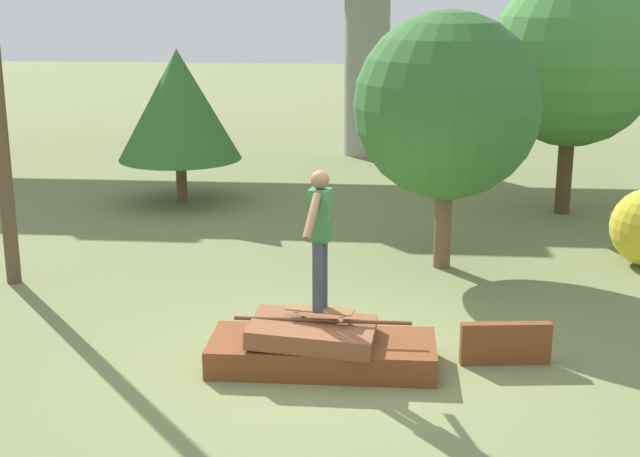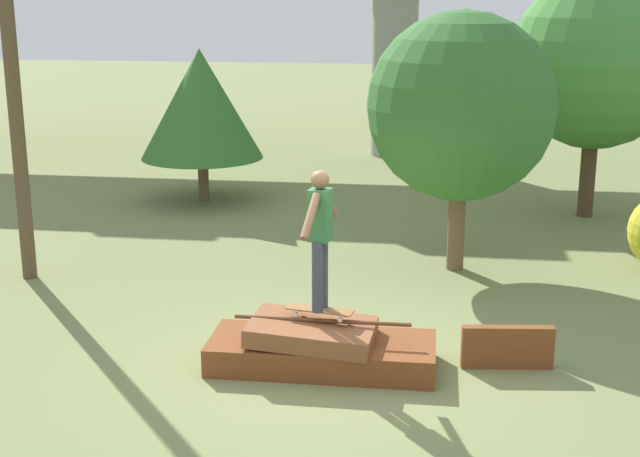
# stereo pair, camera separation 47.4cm
# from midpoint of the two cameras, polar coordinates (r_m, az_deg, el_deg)

# --- Properties ---
(ground_plane) EXTENTS (80.00, 80.00, 0.00)m
(ground_plane) POSITION_cam_midpoint_polar(r_m,az_deg,el_deg) (9.87, 1.53, -8.83)
(ground_plane) COLOR olive
(scrap_pile) EXTENTS (2.46, 0.99, 0.56)m
(scrap_pile) POSITION_cam_midpoint_polar(r_m,az_deg,el_deg) (9.77, 1.38, -7.66)
(scrap_pile) COLOR brown
(scrap_pile) RESTS_ON ground_plane
(scrap_plank_loose) EXTENTS (1.00, 0.24, 0.47)m
(scrap_plank_loose) POSITION_cam_midpoint_polar(r_m,az_deg,el_deg) (10.00, 13.25, -7.42)
(scrap_plank_loose) COLOR brown
(scrap_plank_loose) RESTS_ON ground_plane
(skateboard) EXTENTS (0.75, 0.33, 0.09)m
(skateboard) POSITION_cam_midpoint_polar(r_m,az_deg,el_deg) (9.68, 1.41, -5.27)
(skateboard) COLOR brown
(skateboard) RESTS_ON scrap_pile
(skater) EXTENTS (0.29, 1.07, 1.53)m
(skater) POSITION_cam_midpoint_polar(r_m,az_deg,el_deg) (9.41, 1.44, -0.19)
(skater) COLOR #383D4C
(skater) RESTS_ON skateboard
(tree_behind_left) EXTENTS (2.33, 2.33, 2.92)m
(tree_behind_left) POSITION_cam_midpoint_polar(r_m,az_deg,el_deg) (17.13, -6.85, 7.92)
(tree_behind_left) COLOR brown
(tree_behind_left) RESTS_ON ground_plane
(tree_behind_right) EXTENTS (2.67, 2.67, 3.73)m
(tree_behind_right) POSITION_cam_midpoint_polar(r_m,az_deg,el_deg) (12.82, 10.09, 7.66)
(tree_behind_right) COLOR brown
(tree_behind_right) RESTS_ON ground_plane
(tree_mid_back) EXTENTS (3.04, 3.04, 4.30)m
(tree_mid_back) POSITION_cam_midpoint_polar(r_m,az_deg,el_deg) (16.50, 18.09, 10.11)
(tree_mid_back) COLOR #4C3823
(tree_mid_back) RESTS_ON ground_plane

